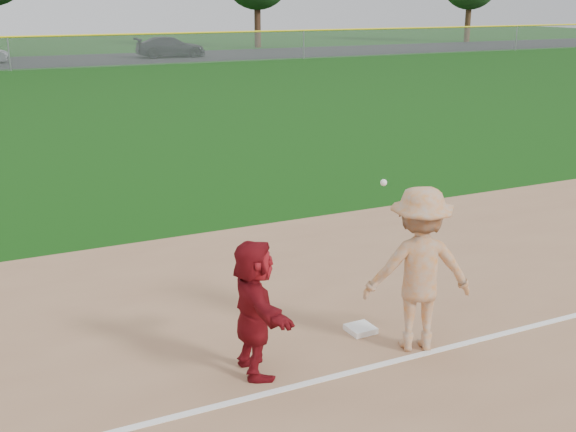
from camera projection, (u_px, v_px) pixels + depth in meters
name	position (u px, v px, depth m)	size (l,w,h in m)	color
ground	(338.00, 342.00, 9.38)	(160.00, 160.00, 0.00)	#10400C
foul_line	(371.00, 367.00, 8.69)	(60.00, 0.10, 0.01)	white
parking_asphalt	(1.00, 63.00, 48.95)	(120.00, 10.00, 0.01)	black
first_base	(361.00, 329.00, 9.61)	(0.34, 0.34, 0.08)	white
base_runner	(254.00, 308.00, 8.35)	(1.54, 0.49, 1.66)	maroon
car_right	(170.00, 47.00, 53.18)	(2.09, 5.13, 1.49)	black
first_base_play	(419.00, 269.00, 8.92)	(1.55, 1.21, 2.18)	#A3A3A6
outfield_fence	(7.00, 38.00, 43.22)	(110.00, 0.12, 110.00)	#999EA0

